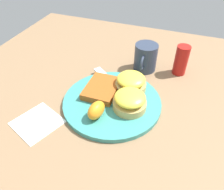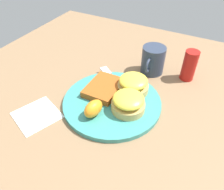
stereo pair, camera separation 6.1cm
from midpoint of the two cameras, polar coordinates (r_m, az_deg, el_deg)
The scene contains 10 objects.
ground_plane at distance 0.64m, azimuth 2.76°, elevation -2.43°, with size 1.10×1.10×0.00m, color #846647.
plate at distance 0.63m, azimuth 2.78°, elevation -1.97°, with size 0.28×0.28×0.01m, color teal.
sandwich_benedict_left at distance 0.59m, azimuth 7.27°, elevation -2.07°, with size 0.09×0.09×0.05m.
sandwich_benedict_right at distance 0.65m, azimuth 8.25°, elevation 2.73°, with size 0.09×0.09×0.05m.
hashbrown_patty at distance 0.65m, azimuth 0.57°, elevation 1.83°, with size 0.12×0.09×0.02m, color #9E4E1B.
orange_wedge at distance 0.57m, azimuth -1.82°, elevation -3.71°, with size 0.06×0.04×0.04m, color orange.
fork at distance 0.68m, azimuth 3.46°, elevation 3.03°, with size 0.15×0.19×0.00m.
cup at distance 0.75m, azimuth 12.96°, elevation 8.79°, with size 0.11×0.08×0.09m.
napkin at distance 0.63m, azimuth -16.42°, elevation -5.14°, with size 0.11×0.11×0.00m, color white.
condiment_bottle at distance 0.75m, azimuth 21.80°, elevation 7.09°, with size 0.04×0.04×0.10m, color #B21914.
Camera 2 is at (0.41, 0.22, 0.44)m, focal length 35.00 mm.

